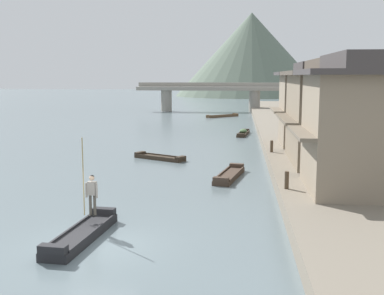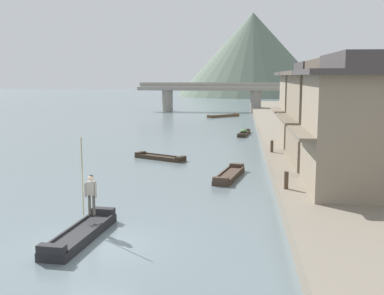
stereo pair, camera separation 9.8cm
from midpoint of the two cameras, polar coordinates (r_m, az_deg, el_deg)
name	(u,v)px [view 1 (the left image)]	position (r m, az deg, el deg)	size (l,w,h in m)	color
ground_plane	(96,246)	(17.52, -11.51, -11.32)	(400.00, 400.00, 0.00)	slate
riverbank_right	(356,136)	(47.31, 18.83, 1.32)	(18.00, 110.00, 0.73)	slate
boat_foreground_poled	(82,234)	(18.19, -13.07, -10.00)	(1.46, 4.83, 0.57)	#232326
boatman_person	(91,190)	(18.75, -11.96, -4.99)	(0.57, 0.29, 3.04)	black
boat_moored_nearest	(222,116)	(70.00, 3.58, 3.74)	(4.62, 4.48, 0.40)	brown
boat_moored_second	(229,175)	(28.13, 4.35, -3.29)	(1.81, 4.70, 0.47)	#423328
boat_moored_third	(160,157)	(34.37, -3.92, -1.18)	(3.94, 2.77, 0.38)	#33281E
boat_moored_far	(243,133)	(48.72, 6.03, 1.73)	(1.39, 4.65, 0.60)	#33281E
house_waterfront_nearest	(358,124)	(22.72, 18.93, 2.61)	(5.48, 6.16, 6.14)	gray
house_waterfront_second	(342,113)	(30.04, 17.22, 3.97)	(7.05, 8.16, 6.14)	#7F705B
house_waterfront_tall	(319,105)	(37.15, 14.71, 4.89)	(6.65, 5.84, 6.14)	gray
mooring_post_dock_near	(287,180)	(22.59, 11.03, -3.81)	(0.20, 0.20, 0.81)	#473828
mooring_post_dock_mid	(272,146)	(33.25, 9.32, 0.14)	(0.20, 0.20, 0.80)	#473828
stone_bridge	(210,93)	(80.65, 2.13, 6.50)	(24.52, 2.40, 4.80)	gray
hill_far_west	(251,55)	(147.19, 7.00, 10.87)	(45.24, 45.24, 24.41)	#5B6B5B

